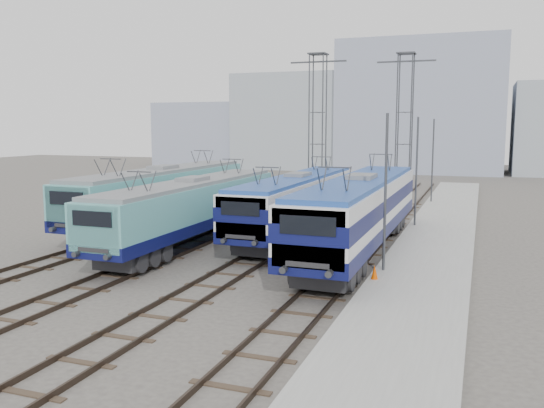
{
  "coord_description": "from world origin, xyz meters",
  "views": [
    {
      "loc": [
        12.4,
        -22.38,
        6.49
      ],
      "look_at": [
        1.65,
        7.0,
        2.2
      ],
      "focal_mm": 38.0,
      "sensor_mm": 36.0,
      "label": 1
    }
  ],
  "objects_px": {
    "locomotive_far_right": "(360,208)",
    "mast_rear": "(433,162)",
    "catenary_tower_east": "(404,123)",
    "mast_mid": "(416,174)",
    "locomotive_center_left": "(191,206)",
    "mast_front": "(385,196)",
    "locomotive_center_right": "(297,199)",
    "catenary_tower_west": "(318,123)",
    "locomotive_far_left": "(162,192)",
    "safety_cone": "(375,272)"
  },
  "relations": [
    {
      "from": "catenary_tower_east",
      "to": "mast_rear",
      "type": "distance_m",
      "value": 4.28
    },
    {
      "from": "locomotive_far_left",
      "to": "locomotive_center_left",
      "type": "bearing_deg",
      "value": -44.75
    },
    {
      "from": "locomotive_center_left",
      "to": "mast_rear",
      "type": "distance_m",
      "value": 23.69
    },
    {
      "from": "locomotive_far_right",
      "to": "mast_mid",
      "type": "relative_size",
      "value": 2.7
    },
    {
      "from": "locomotive_far_left",
      "to": "locomotive_far_right",
      "type": "height_order",
      "value": "locomotive_far_right"
    },
    {
      "from": "locomotive_far_left",
      "to": "mast_front",
      "type": "height_order",
      "value": "mast_front"
    },
    {
      "from": "locomotive_center_right",
      "to": "mast_rear",
      "type": "distance_m",
      "value": 17.6
    },
    {
      "from": "locomotive_far_left",
      "to": "catenary_tower_west",
      "type": "bearing_deg",
      "value": 61.73
    },
    {
      "from": "catenary_tower_east",
      "to": "locomotive_center_left",
      "type": "bearing_deg",
      "value": -114.71
    },
    {
      "from": "locomotive_center_right",
      "to": "locomotive_far_right",
      "type": "height_order",
      "value": "locomotive_far_right"
    },
    {
      "from": "locomotive_far_left",
      "to": "catenary_tower_west",
      "type": "height_order",
      "value": "catenary_tower_west"
    },
    {
      "from": "mast_rear",
      "to": "catenary_tower_west",
      "type": "bearing_deg",
      "value": -155.06
    },
    {
      "from": "locomotive_far_left",
      "to": "locomotive_center_left",
      "type": "xyz_separation_m",
      "value": [
        4.5,
        -4.46,
        -0.13
      ]
    },
    {
      "from": "locomotive_far_left",
      "to": "locomotive_far_right",
      "type": "distance_m",
      "value": 13.95
    },
    {
      "from": "mast_rear",
      "to": "safety_cone",
      "type": "xyz_separation_m",
      "value": [
        -0.1,
        -25.61,
        -2.92
      ]
    },
    {
      "from": "locomotive_center_left",
      "to": "locomotive_center_right",
      "type": "relative_size",
      "value": 1.0
    },
    {
      "from": "mast_rear",
      "to": "catenary_tower_east",
      "type": "bearing_deg",
      "value": -136.4
    },
    {
      "from": "catenary_tower_west",
      "to": "mast_mid",
      "type": "distance_m",
      "value": 12.16
    },
    {
      "from": "mast_front",
      "to": "mast_mid",
      "type": "distance_m",
      "value": 12.0
    },
    {
      "from": "locomotive_far_left",
      "to": "mast_rear",
      "type": "height_order",
      "value": "mast_rear"
    },
    {
      "from": "locomotive_center_right",
      "to": "catenary_tower_east",
      "type": "relative_size",
      "value": 1.44
    },
    {
      "from": "locomotive_far_right",
      "to": "mast_rear",
      "type": "xyz_separation_m",
      "value": [
        1.85,
        20.05,
        1.1
      ]
    },
    {
      "from": "locomotive_far_right",
      "to": "mast_rear",
      "type": "distance_m",
      "value": 20.17
    },
    {
      "from": "locomotive_far_left",
      "to": "mast_front",
      "type": "distance_m",
      "value": 17.11
    },
    {
      "from": "locomotive_far_left",
      "to": "safety_cone",
      "type": "bearing_deg",
      "value": -30.71
    },
    {
      "from": "catenary_tower_west",
      "to": "mast_front",
      "type": "height_order",
      "value": "catenary_tower_west"
    },
    {
      "from": "locomotive_center_right",
      "to": "catenary_tower_west",
      "type": "xyz_separation_m",
      "value": [
        -2.25,
        12.36,
        4.43
      ]
    },
    {
      "from": "locomotive_far_right",
      "to": "mast_rear",
      "type": "relative_size",
      "value": 2.7
    },
    {
      "from": "locomotive_center_left",
      "to": "mast_front",
      "type": "distance_m",
      "value": 11.33
    },
    {
      "from": "mast_front",
      "to": "safety_cone",
      "type": "distance_m",
      "value": 3.33
    },
    {
      "from": "locomotive_center_left",
      "to": "mast_rear",
      "type": "height_order",
      "value": "mast_rear"
    },
    {
      "from": "locomotive_far_right",
      "to": "safety_cone",
      "type": "relative_size",
      "value": 33.35
    },
    {
      "from": "locomotive_center_right",
      "to": "mast_rear",
      "type": "relative_size",
      "value": 2.47
    },
    {
      "from": "catenary_tower_east",
      "to": "mast_front",
      "type": "distance_m",
      "value": 22.32
    },
    {
      "from": "locomotive_far_right",
      "to": "mast_rear",
      "type": "bearing_deg",
      "value": 84.73
    },
    {
      "from": "catenary_tower_east",
      "to": "mast_mid",
      "type": "distance_m",
      "value": 10.69
    },
    {
      "from": "locomotive_center_left",
      "to": "catenary_tower_east",
      "type": "bearing_deg",
      "value": 65.29
    },
    {
      "from": "mast_mid",
      "to": "catenary_tower_west",
      "type": "bearing_deg",
      "value": 137.07
    },
    {
      "from": "locomotive_far_right",
      "to": "mast_front",
      "type": "height_order",
      "value": "mast_front"
    },
    {
      "from": "locomotive_center_left",
      "to": "safety_cone",
      "type": "height_order",
      "value": "locomotive_center_left"
    },
    {
      "from": "mast_mid",
      "to": "mast_rear",
      "type": "relative_size",
      "value": 1.0
    },
    {
      "from": "mast_mid",
      "to": "mast_rear",
      "type": "bearing_deg",
      "value": 90.0
    },
    {
      "from": "locomotive_far_right",
      "to": "locomotive_far_left",
      "type": "bearing_deg",
      "value": 165.46
    },
    {
      "from": "catenary_tower_west",
      "to": "locomotive_center_right",
      "type": "bearing_deg",
      "value": -79.68
    },
    {
      "from": "locomotive_center_right",
      "to": "mast_front",
      "type": "xyz_separation_m",
      "value": [
        6.35,
        -7.64,
        1.29
      ]
    },
    {
      "from": "mast_mid",
      "to": "locomotive_far_right",
      "type": "bearing_deg",
      "value": -102.94
    },
    {
      "from": "locomotive_center_left",
      "to": "locomotive_far_right",
      "type": "height_order",
      "value": "locomotive_far_right"
    },
    {
      "from": "locomotive_center_right",
      "to": "safety_cone",
      "type": "height_order",
      "value": "locomotive_center_right"
    },
    {
      "from": "locomotive_far_left",
      "to": "safety_cone",
      "type": "xyz_separation_m",
      "value": [
        15.25,
        -9.06,
        -1.7
      ]
    },
    {
      "from": "mast_mid",
      "to": "safety_cone",
      "type": "xyz_separation_m",
      "value": [
        -0.1,
        -13.61,
        -2.92
      ]
    }
  ]
}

